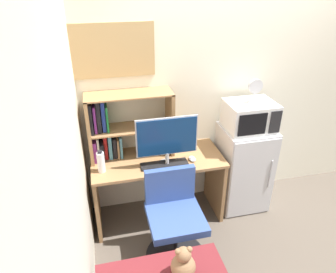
{
  "coord_description": "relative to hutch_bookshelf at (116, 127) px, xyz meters",
  "views": [
    {
      "loc": [
        -1.41,
        -2.88,
        2.38
      ],
      "look_at": [
        -0.8,
        -0.32,
        0.98
      ],
      "focal_mm": 33.61,
      "sensor_mm": 36.0,
      "label": 1
    }
  ],
  "objects": [
    {
      "name": "water_bottle",
      "position": [
        -0.18,
        -0.26,
        -0.21
      ],
      "size": [
        0.07,
        0.07,
        0.22
      ],
      "color": "silver",
      "rests_on": "desk"
    },
    {
      "name": "desk_chair",
      "position": [
        0.4,
        -0.7,
        -0.67
      ],
      "size": [
        0.55,
        0.55,
        0.85
      ],
      "color": "black",
      "rests_on": "ground_plane"
    },
    {
      "name": "wall_left",
      "position": [
        -0.35,
        -1.47,
        0.25
      ],
      "size": [
        0.04,
        4.4,
        2.6
      ],
      "primitive_type": "cube",
      "color": "silver",
      "rests_on": "ground_plane"
    },
    {
      "name": "keyboard",
      "position": [
        0.41,
        -0.29,
        -0.31
      ],
      "size": [
        0.45,
        0.13,
        0.02
      ],
      "primitive_type": "cube",
      "color": "black",
      "rests_on": "desk"
    },
    {
      "name": "wall_corkboard",
      "position": [
        0.02,
        0.12,
        0.7
      ],
      "size": [
        0.78,
        0.02,
        0.48
      ],
      "primitive_type": "cube",
      "color": "tan"
    },
    {
      "name": "teddy_bear",
      "position": [
        0.3,
        -1.31,
        -0.46
      ],
      "size": [
        0.18,
        0.18,
        0.27
      ],
      "color": "#846042",
      "rests_on": "bed"
    },
    {
      "name": "desk",
      "position": [
        0.37,
        -0.16,
        -0.53
      ],
      "size": [
        1.3,
        0.57,
        0.73
      ],
      "color": "#997047",
      "rests_on": "ground_plane"
    },
    {
      "name": "hutch_bookshelf",
      "position": [
        0.0,
        0.0,
        0.0
      ],
      "size": [
        0.82,
        0.28,
        0.65
      ],
      "color": "#997047",
      "rests_on": "desk"
    },
    {
      "name": "microwave",
      "position": [
        1.32,
        -0.14,
        0.04
      ],
      "size": [
        0.48,
        0.39,
        0.29
      ],
      "color": "silver",
      "rests_on": "mini_fridge"
    },
    {
      "name": "monitor",
      "position": [
        0.43,
        -0.29,
        -0.03
      ],
      "size": [
        0.58,
        0.18,
        0.49
      ],
      "color": "#B7B7BC",
      "rests_on": "desk"
    },
    {
      "name": "desk_fan",
      "position": [
        1.33,
        -0.15,
        0.32
      ],
      "size": [
        0.14,
        0.11,
        0.24
      ],
      "color": "silver",
      "rests_on": "microwave"
    },
    {
      "name": "wall_back",
      "position": [
        1.67,
        0.15,
        0.25
      ],
      "size": [
        6.4,
        0.04,
        2.6
      ],
      "primitive_type": "cube",
      "color": "silver",
      "rests_on": "ground_plane"
    },
    {
      "name": "mini_fridge",
      "position": [
        1.32,
        -0.15,
        -0.58
      ],
      "size": [
        0.52,
        0.5,
        0.95
      ],
      "color": "silver",
      "rests_on": "ground_plane"
    },
    {
      "name": "computer_mouse",
      "position": [
        0.69,
        -0.26,
        -0.3
      ],
      "size": [
        0.07,
        0.1,
        0.03
      ],
      "primitive_type": "ellipsoid",
      "color": "silver",
      "rests_on": "desk"
    }
  ]
}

